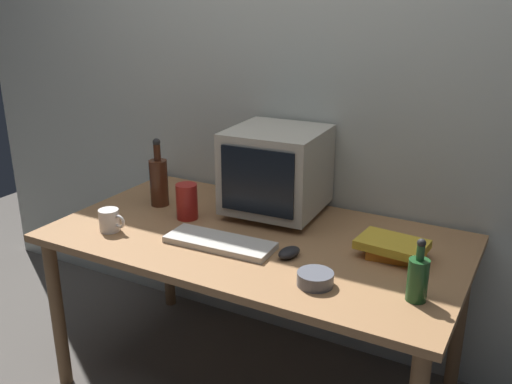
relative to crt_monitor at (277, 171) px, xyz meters
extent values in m
cube|color=beige|center=(0.04, 0.25, 0.34)|extent=(4.00, 0.08, 2.50)
cube|color=#9E7047|center=(0.04, -0.25, -0.21)|extent=(1.61, 0.88, 0.03)
cylinder|color=brown|center=(-0.71, -0.62, -0.56)|extent=(0.06, 0.06, 0.68)
cylinder|color=brown|center=(-0.71, 0.13, -0.56)|extent=(0.06, 0.06, 0.68)
cylinder|color=brown|center=(0.78, 0.13, -0.56)|extent=(0.06, 0.06, 0.68)
cube|color=#B2AD9E|center=(0.00, 0.00, -0.18)|extent=(0.29, 0.25, 0.03)
cube|color=#B2AD9E|center=(0.00, 0.00, 0.01)|extent=(0.40, 0.40, 0.34)
cube|color=black|center=(0.01, -0.19, 0.01)|extent=(0.31, 0.02, 0.27)
cube|color=beige|center=(-0.04, -0.39, -0.18)|extent=(0.43, 0.17, 0.02)
ellipsoid|color=black|center=(0.23, -0.36, -0.17)|extent=(0.08, 0.11, 0.04)
cylinder|color=#472314|center=(-0.50, -0.16, -0.09)|extent=(0.08, 0.08, 0.21)
cylinder|color=#472314|center=(-0.50, -0.16, 0.05)|extent=(0.03, 0.03, 0.07)
sphere|color=#262626|center=(-0.50, -0.16, 0.10)|extent=(0.03, 0.03, 0.03)
cylinder|color=#1E4C23|center=(0.71, -0.44, -0.12)|extent=(0.06, 0.06, 0.14)
cylinder|color=#1E4C23|center=(0.71, -0.44, -0.03)|extent=(0.02, 0.02, 0.05)
sphere|color=#262626|center=(0.71, -0.44, 0.00)|extent=(0.03, 0.03, 0.03)
cube|color=orange|center=(0.57, -0.18, -0.18)|extent=(0.22, 0.15, 0.03)
cube|color=gold|center=(0.56, -0.18, -0.14)|extent=(0.25, 0.18, 0.03)
cylinder|color=white|center=(-0.50, -0.49, -0.15)|extent=(0.08, 0.08, 0.09)
torus|color=white|center=(-0.44, -0.49, -0.14)|extent=(0.06, 0.01, 0.06)
cylinder|color=#595B66|center=(0.40, -0.50, -0.17)|extent=(0.12, 0.12, 0.04)
cylinder|color=#A51E19|center=(-0.30, -0.23, -0.12)|extent=(0.09, 0.09, 0.15)
camera|label=1|loc=(1.01, -2.02, 0.71)|focal=39.53mm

